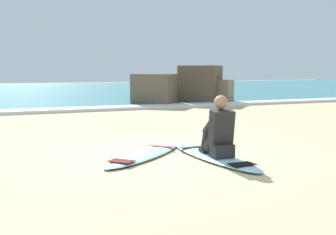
{
  "coord_description": "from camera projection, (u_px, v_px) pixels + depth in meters",
  "views": [
    {
      "loc": [
        -2.94,
        -6.49,
        1.42
      ],
      "look_at": [
        0.25,
        0.6,
        0.55
      ],
      "focal_mm": 46.42,
      "sensor_mm": 36.0,
      "label": 1
    }
  ],
  "objects": [
    {
      "name": "surfer_seated",
      "position": [
        219.0,
        133.0,
        6.74
      ],
      "size": [
        0.43,
        0.74,
        0.95
      ],
      "color": "#232326",
      "rests_on": "surfboard_main"
    },
    {
      "name": "rock_outcrop_distant",
      "position": [
        184.0,
        87.0,
        17.8
      ],
      "size": [
        4.43,
        2.79,
        1.57
      ],
      "color": "brown",
      "rests_on": "ground"
    },
    {
      "name": "sea",
      "position": [
        25.0,
        91.0,
        27.05
      ],
      "size": [
        80.0,
        28.0,
        0.1
      ],
      "primitive_type": "cube",
      "color": "teal",
      "rests_on": "ground"
    },
    {
      "name": "ground_plane",
      "position": [
        169.0,
        155.0,
        7.24
      ],
      "size": [
        80.0,
        80.0,
        0.0
      ],
      "primitive_type": "plane",
      "color": "#CCB584"
    },
    {
      "name": "breaking_foam",
      "position": [
        69.0,
        110.0,
        14.63
      ],
      "size": [
        80.0,
        0.9,
        0.11
      ],
      "primitive_type": "cube",
      "color": "white",
      "rests_on": "ground"
    },
    {
      "name": "surfboard_main",
      "position": [
        213.0,
        157.0,
        6.9
      ],
      "size": [
        0.56,
        2.48,
        0.08
      ],
      "color": "#9ED1E5",
      "rests_on": "ground"
    },
    {
      "name": "surfboard_spare_near",
      "position": [
        145.0,
        155.0,
        7.04
      ],
      "size": [
        2.06,
        1.87,
        0.08
      ],
      "color": "#9ED1E5",
      "rests_on": "ground"
    }
  ]
}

